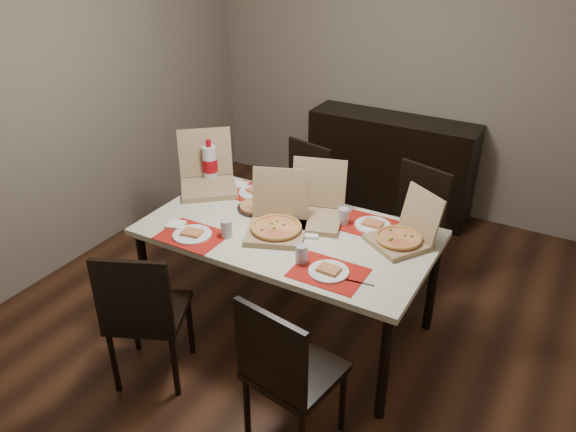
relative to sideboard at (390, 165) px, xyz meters
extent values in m
cube|color=#422414|center=(0.00, -1.78, -0.46)|extent=(3.80, 4.00, 0.02)
cube|color=gray|center=(0.00, 0.23, 0.85)|extent=(3.80, 0.02, 2.60)
cube|color=gray|center=(-1.91, -1.78, 0.85)|extent=(0.02, 4.00, 2.60)
cube|color=black|center=(0.00, 0.00, 0.00)|extent=(1.50, 0.40, 0.90)
cube|color=beige|center=(0.03, -1.96, 0.28)|extent=(1.80, 1.00, 0.04)
cylinder|color=black|center=(-0.81, -2.40, -0.10)|extent=(0.06, 0.06, 0.71)
cylinder|color=black|center=(0.87, -2.40, -0.10)|extent=(0.06, 0.06, 0.71)
cylinder|color=black|center=(-0.81, -1.52, -0.10)|extent=(0.06, 0.06, 0.71)
cylinder|color=black|center=(0.87, -1.52, -0.10)|extent=(0.06, 0.06, 0.71)
cube|color=black|center=(-0.46, -2.75, 0.00)|extent=(0.56, 0.56, 0.04)
cube|color=black|center=(-0.38, -2.92, 0.25)|extent=(0.40, 0.20, 0.46)
cylinder|color=black|center=(-0.55, -2.99, -0.24)|extent=(0.04, 0.04, 0.43)
cylinder|color=black|center=(-0.22, -2.84, -0.24)|extent=(0.04, 0.04, 0.43)
cylinder|color=black|center=(-0.70, -2.66, -0.24)|extent=(0.04, 0.04, 0.43)
cylinder|color=black|center=(-0.37, -2.51, -0.24)|extent=(0.04, 0.04, 0.43)
cube|color=black|center=(0.51, -2.75, 0.00)|extent=(0.48, 0.48, 0.04)
cube|color=black|center=(0.48, -2.93, 0.25)|extent=(0.42, 0.10, 0.46)
cylinder|color=black|center=(0.31, -2.89, -0.24)|extent=(0.04, 0.04, 0.43)
cylinder|color=black|center=(0.37, -2.54, -0.24)|extent=(0.04, 0.04, 0.43)
cylinder|color=black|center=(0.72, -2.60, -0.24)|extent=(0.04, 0.04, 0.43)
cube|color=black|center=(-0.37, -1.18, 0.00)|extent=(0.51, 0.51, 0.04)
cube|color=black|center=(-0.33, -0.99, 0.25)|extent=(0.42, 0.13, 0.46)
cylinder|color=black|center=(-0.15, -1.04, -0.24)|extent=(0.04, 0.04, 0.43)
cylinder|color=black|center=(-0.50, -0.96, -0.24)|extent=(0.04, 0.04, 0.43)
cylinder|color=black|center=(-0.24, -1.39, -0.24)|extent=(0.04, 0.04, 0.43)
cylinder|color=black|center=(-0.59, -1.31, -0.24)|extent=(0.04, 0.04, 0.43)
cube|color=black|center=(0.54, -1.16, 0.00)|extent=(0.53, 0.53, 0.04)
cube|color=black|center=(0.60, -0.98, 0.25)|extent=(0.41, 0.15, 0.46)
cylinder|color=black|center=(0.77, -1.04, -0.24)|extent=(0.04, 0.04, 0.43)
cylinder|color=black|center=(0.42, -0.94, -0.24)|extent=(0.04, 0.04, 0.43)
cylinder|color=black|center=(0.66, -1.39, -0.24)|extent=(0.04, 0.04, 0.43)
cylinder|color=black|center=(0.32, -1.28, -0.24)|extent=(0.04, 0.04, 0.43)
cube|color=#B2110B|center=(-0.45, -2.32, 0.30)|extent=(0.40, 0.30, 0.00)
cylinder|color=white|center=(-0.45, -2.32, 0.31)|extent=(0.24, 0.24, 0.01)
cube|color=#D7B96B|center=(-0.45, -2.32, 0.33)|extent=(0.13, 0.11, 0.02)
cylinder|color=#A6A8B0|center=(-0.26, -2.22, 0.36)|extent=(0.07, 0.07, 0.11)
cube|color=#B2B2B7|center=(-0.57, -2.30, 0.30)|extent=(0.20, 0.04, 0.00)
cube|color=white|center=(-0.61, -2.28, 0.31)|extent=(0.13, 0.13, 0.02)
cube|color=#B2110B|center=(0.46, -2.27, 0.30)|extent=(0.40, 0.30, 0.00)
cylinder|color=white|center=(0.46, -2.27, 0.31)|extent=(0.23, 0.23, 0.01)
cube|color=#D7B96B|center=(0.46, -2.27, 0.33)|extent=(0.12, 0.10, 0.02)
cylinder|color=#A6A8B0|center=(0.28, -2.25, 0.36)|extent=(0.07, 0.07, 0.11)
cube|color=#B2B2B7|center=(0.63, -2.28, 0.30)|extent=(0.20, 0.04, 0.00)
cube|color=#B2110B|center=(-0.42, -1.63, 0.30)|extent=(0.40, 0.30, 0.00)
cylinder|color=white|center=(-0.42, -1.63, 0.31)|extent=(0.24, 0.24, 0.01)
cube|color=#D7B96B|center=(-0.42, -1.63, 0.33)|extent=(0.14, 0.13, 0.02)
cylinder|color=#A6A8B0|center=(-0.27, -1.72, 0.36)|extent=(0.07, 0.07, 0.11)
cube|color=#B2B2B7|center=(-0.55, -1.63, 0.30)|extent=(0.20, 0.04, 0.00)
cube|color=white|center=(-0.58, -1.59, 0.31)|extent=(0.13, 0.13, 0.02)
cube|color=#B2110B|center=(0.48, -1.66, 0.30)|extent=(0.40, 0.30, 0.00)
cylinder|color=white|center=(0.48, -1.66, 0.31)|extent=(0.23, 0.23, 0.01)
cube|color=#D7B96B|center=(0.48, -1.66, 0.33)|extent=(0.12, 0.09, 0.02)
cylinder|color=#A6A8B0|center=(0.30, -1.72, 0.36)|extent=(0.07, 0.07, 0.11)
cube|color=#B2B2B7|center=(0.63, -1.61, 0.30)|extent=(0.20, 0.04, 0.00)
cube|color=white|center=(0.17, -1.95, 0.31)|extent=(0.15, 0.15, 0.02)
cube|color=#937955|center=(-0.01, -2.05, 0.32)|extent=(0.46, 0.46, 0.04)
cube|color=#937955|center=(-0.07, -1.88, 0.50)|extent=(0.36, 0.20, 0.32)
cylinder|color=#D7B96B|center=(-0.01, -2.05, 0.34)|extent=(0.39, 0.39, 0.02)
cube|color=#937955|center=(0.69, -1.79, 0.32)|extent=(0.43, 0.43, 0.03)
cube|color=#937955|center=(0.77, -1.66, 0.47)|extent=(0.30, 0.23, 0.28)
cylinder|color=#D7B96B|center=(0.69, -1.79, 0.34)|extent=(0.37, 0.37, 0.02)
cube|color=#937955|center=(-0.75, -1.74, 0.32)|extent=(0.54, 0.54, 0.04)
cube|color=#937955|center=(-0.87, -1.60, 0.51)|extent=(0.35, 0.31, 0.35)
cube|color=#937955|center=(0.12, -1.79, 0.32)|extent=(0.44, 0.44, 0.04)
cube|color=#937955|center=(0.07, -1.62, 0.50)|extent=(0.36, 0.18, 0.32)
cylinder|color=black|center=(-0.29, -1.82, 0.31)|extent=(0.26, 0.26, 0.01)
cylinder|color=#DA9354|center=(-0.29, -1.82, 0.32)|extent=(0.23, 0.23, 0.02)
imported|color=white|center=(0.17, -1.78, 0.31)|extent=(0.12, 0.12, 0.03)
cylinder|color=silver|center=(-0.82, -1.62, 0.44)|extent=(0.11, 0.11, 0.27)
cylinder|color=#A20712|center=(-0.82, -1.62, 0.43)|extent=(0.11, 0.11, 0.10)
cylinder|color=#A20712|center=(-0.82, -1.62, 0.60)|extent=(0.04, 0.04, 0.05)
camera|label=1|loc=(1.53, -4.61, 2.06)|focal=35.00mm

